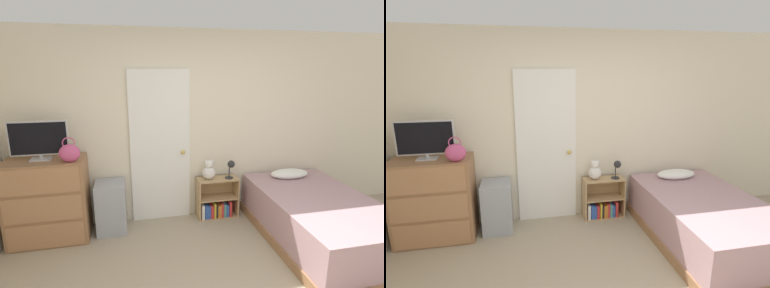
# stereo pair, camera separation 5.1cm
# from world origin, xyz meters

# --- Properties ---
(wall_back) EXTENTS (10.00, 0.06, 2.55)m
(wall_back) POSITION_xyz_m (0.00, 2.18, 1.27)
(wall_back) COLOR beige
(wall_back) RESTS_ON ground_plane
(door_closed) EXTENTS (0.80, 0.09, 2.05)m
(door_closed) POSITION_xyz_m (-0.40, 2.13, 1.02)
(door_closed) COLOR white
(door_closed) RESTS_ON ground_plane
(dresser) EXTENTS (0.91, 0.51, 1.02)m
(dresser) POSITION_xyz_m (-1.79, 1.88, 0.51)
(dresser) COLOR #996B47
(dresser) RESTS_ON ground_plane
(tv) EXTENTS (0.65, 0.16, 0.46)m
(tv) POSITION_xyz_m (-1.82, 1.90, 1.25)
(tv) COLOR #B7B7BC
(tv) RESTS_ON dresser
(handbag) EXTENTS (0.23, 0.14, 0.29)m
(handbag) POSITION_xyz_m (-1.47, 1.73, 1.12)
(handbag) COLOR #C64C7F
(handbag) RESTS_ON dresser
(storage_bin) EXTENTS (0.37, 0.41, 0.65)m
(storage_bin) POSITION_xyz_m (-1.07, 1.93, 0.32)
(storage_bin) COLOR #999EA8
(storage_bin) RESTS_ON ground_plane
(bookshelf) EXTENTS (0.57, 0.26, 0.57)m
(bookshelf) POSITION_xyz_m (0.35, 2.00, 0.21)
(bookshelf) COLOR tan
(bookshelf) RESTS_ON ground_plane
(teddy_bear) EXTENTS (0.18, 0.18, 0.27)m
(teddy_bear) POSITION_xyz_m (0.25, 2.00, 0.69)
(teddy_bear) COLOR silver
(teddy_bear) RESTS_ON bookshelf
(desk_lamp) EXTENTS (0.13, 0.12, 0.26)m
(desk_lamp) POSITION_xyz_m (0.55, 1.96, 0.75)
(desk_lamp) COLOR #262628
(desk_lamp) RESTS_ON bookshelf
(bed) EXTENTS (1.22, 1.99, 0.67)m
(bed) POSITION_xyz_m (1.38, 1.15, 0.28)
(bed) COLOR #996B47
(bed) RESTS_ON ground_plane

